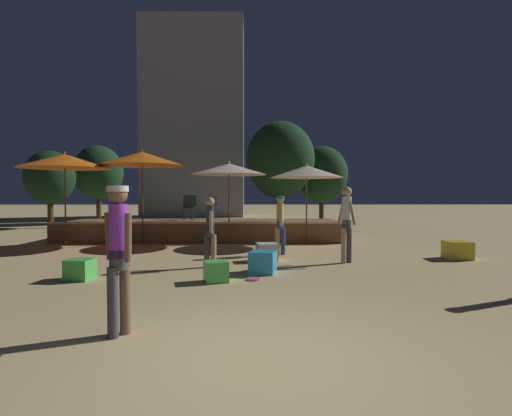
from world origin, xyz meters
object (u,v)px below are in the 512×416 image
object	(u,v)px
cube_seat_0	(80,269)
person_3	(347,220)
bistro_chair_1	(213,205)
patio_umbrella_1	(229,169)
patio_umbrella_3	(65,161)
bistro_chair_0	(188,205)
patio_umbrella_2	(307,172)
background_tree_0	(280,159)
person_1	(210,230)
cube_seat_4	(216,271)
patio_umbrella_0	(142,159)
person_2	(118,250)
background_tree_3	(98,172)
person_0	(280,222)
cube_seat_1	(267,252)
cube_seat_2	(263,262)
bistro_chair_2	(192,204)
frisbee_disc	(253,279)
background_tree_2	(50,177)
background_tree_1	(322,175)
background_tree_4	(279,164)
cube_seat_3	(457,250)

from	to	relation	value
cube_seat_0	person_3	bearing A→B (deg)	17.64
bistro_chair_1	patio_umbrella_1	bearing A→B (deg)	-87.70
patio_umbrella_3	bistro_chair_0	xyz separation A→B (m)	(3.86, 1.21, -1.48)
cube_seat_0	bistro_chair_1	size ratio (longest dim) A/B	0.59
patio_umbrella_2	background_tree_0	distance (m)	9.14
person_1	cube_seat_4	bearing A→B (deg)	86.61
patio_umbrella_2	background_tree_0	world-z (taller)	background_tree_0
cube_seat_4	patio_umbrella_0	bearing A→B (deg)	117.16
patio_umbrella_1	person_2	world-z (taller)	patio_umbrella_1
background_tree_3	person_0	bearing A→B (deg)	-51.86
cube_seat_1	cube_seat_2	world-z (taller)	cube_seat_2
cube_seat_2	bistro_chair_2	size ratio (longest dim) A/B	0.71
patio_umbrella_3	person_3	xyz separation A→B (m)	(8.50, -3.46, -1.73)
cube_seat_4	background_tree_0	bearing A→B (deg)	80.98
cube_seat_0	cube_seat_2	size ratio (longest dim) A/B	0.82
patio_umbrella_1	frisbee_disc	bearing A→B (deg)	-82.22
patio_umbrella_0	background_tree_3	xyz separation A→B (m)	(-5.31, 10.07, 0.07)
bistro_chair_1	background_tree_2	xyz separation A→B (m)	(-8.70, 5.32, 1.24)
cube_seat_0	bistro_chair_0	world-z (taller)	bistro_chair_0
patio_umbrella_3	bistro_chair_1	distance (m)	5.22
patio_umbrella_1	background_tree_1	bearing A→B (deg)	64.12
cube_seat_0	background_tree_4	world-z (taller)	background_tree_4
cube_seat_1	cube_seat_4	size ratio (longest dim) A/B	1.07
patio_umbrella_1	cube_seat_3	bearing A→B (deg)	-28.19
patio_umbrella_0	cube_seat_0	size ratio (longest dim) A/B	6.10
bistro_chair_1	background_tree_1	size ratio (longest dim) A/B	0.20
background_tree_2	patio_umbrella_3	bearing A→B (deg)	-60.29
cube_seat_1	frisbee_disc	bearing A→B (deg)	-99.02
person_0	bistro_chair_2	xyz separation A→B (m)	(-3.17, 4.70, 0.38)
patio_umbrella_1	patio_umbrella_2	distance (m)	2.66
patio_umbrella_2	person_2	distance (m)	9.50
cube_seat_3	bistro_chair_0	bearing A→B (deg)	152.30
cube_seat_3	person_3	xyz separation A→B (m)	(-3.09, -0.60, 0.83)
bistro_chair_2	background_tree_0	world-z (taller)	background_tree_0
background_tree_0	background_tree_4	distance (m)	0.75
patio_umbrella_1	background_tree_0	world-z (taller)	background_tree_0
patio_umbrella_1	background_tree_1	world-z (taller)	background_tree_1
patio_umbrella_3	person_1	distance (m)	6.81
patio_umbrella_3	cube_seat_3	world-z (taller)	patio_umbrella_3
cube_seat_1	background_tree_4	xyz separation A→B (m)	(1.24, 13.15, 3.24)
background_tree_1	bistro_chair_0	bearing A→B (deg)	-124.20
cube_seat_4	patio_umbrella_2	bearing A→B (deg)	65.90
cube_seat_4	bistro_chair_0	bearing A→B (deg)	103.33
cube_seat_3	bistro_chair_2	distance (m)	9.58
patio_umbrella_0	patio_umbrella_1	distance (m)	2.96
cube_seat_0	background_tree_0	size ratio (longest dim) A/B	0.09
cube_seat_3	background_tree_0	size ratio (longest dim) A/B	0.11
patio_umbrella_0	patio_umbrella_1	xyz separation A→B (m)	(2.94, 0.13, -0.34)
cube_seat_2	bistro_chair_0	world-z (taller)	bistro_chair_0
person_0	background_tree_1	size ratio (longest dim) A/B	0.36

